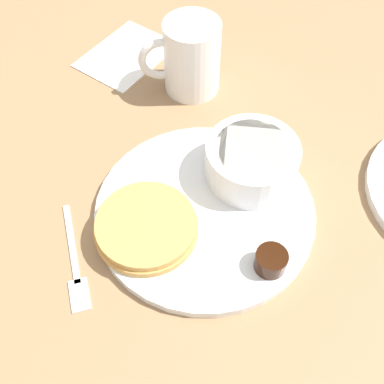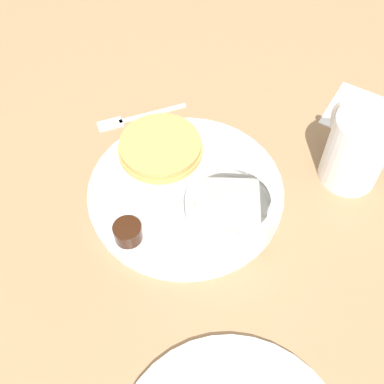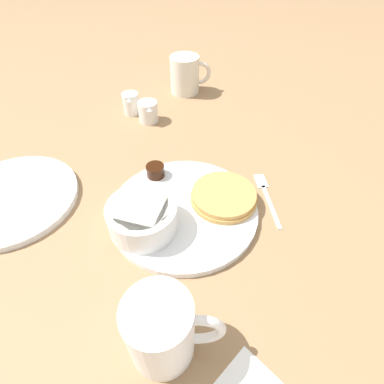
% 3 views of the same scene
% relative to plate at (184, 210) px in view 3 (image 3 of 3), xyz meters
% --- Properties ---
extents(ground_plane, '(4.00, 4.00, 0.00)m').
position_rel_plate_xyz_m(ground_plane, '(0.00, 0.00, -0.01)').
color(ground_plane, '#93704C').
extents(plate, '(0.25, 0.25, 0.01)m').
position_rel_plate_xyz_m(plate, '(0.00, 0.00, 0.00)').
color(plate, white).
rests_on(plate, ground_plane).
extents(pancake_stack, '(0.12, 0.12, 0.02)m').
position_rel_plate_xyz_m(pancake_stack, '(-0.06, 0.04, 0.01)').
color(pancake_stack, tan).
rests_on(pancake_stack, plate).
extents(bowl, '(0.11, 0.11, 0.05)m').
position_rel_plate_xyz_m(bowl, '(0.07, -0.02, 0.03)').
color(bowl, white).
rests_on(bowl, plate).
extents(syrup_cup, '(0.03, 0.03, 0.02)m').
position_rel_plate_xyz_m(syrup_cup, '(-0.03, -0.09, 0.02)').
color(syrup_cup, black).
rests_on(syrup_cup, plate).
extents(butter_ramekin, '(0.05, 0.05, 0.05)m').
position_rel_plate_xyz_m(butter_ramekin, '(0.08, -0.04, 0.02)').
color(butter_ramekin, white).
rests_on(butter_ramekin, plate).
extents(coffee_mug, '(0.09, 0.10, 0.10)m').
position_rel_plate_xyz_m(coffee_mug, '(0.18, 0.12, 0.05)').
color(coffee_mug, white).
rests_on(coffee_mug, ground_plane).
extents(creamer_pitcher_near, '(0.05, 0.06, 0.05)m').
position_rel_plate_xyz_m(creamer_pitcher_near, '(-0.18, -0.26, 0.02)').
color(creamer_pitcher_near, white).
rests_on(creamer_pitcher_near, ground_plane).
extents(creamer_pitcher_far, '(0.05, 0.05, 0.05)m').
position_rel_plate_xyz_m(creamer_pitcher_far, '(-0.18, -0.31, 0.02)').
color(creamer_pitcher_far, white).
rests_on(creamer_pitcher_far, ground_plane).
extents(fork, '(0.11, 0.10, 0.00)m').
position_rel_plate_xyz_m(fork, '(-0.13, 0.09, -0.00)').
color(fork, silver).
rests_on(fork, ground_plane).
extents(second_mug, '(0.09, 0.09, 0.10)m').
position_rel_plate_xyz_m(second_mug, '(-0.35, -0.28, 0.04)').
color(second_mug, silver).
rests_on(second_mug, ground_plane).
extents(far_plate, '(0.23, 0.23, 0.01)m').
position_rel_plate_xyz_m(far_plate, '(0.17, -0.26, 0.00)').
color(far_plate, white).
rests_on(far_plate, ground_plane).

